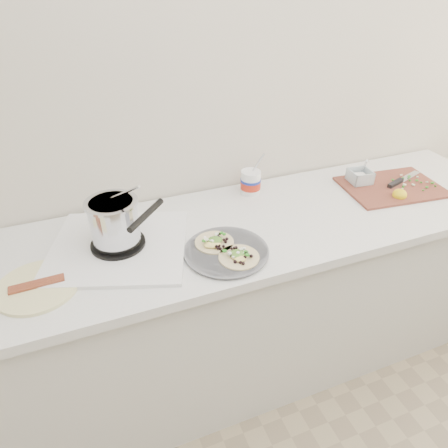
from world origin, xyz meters
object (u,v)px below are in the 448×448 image
object	(u,v)px
cutboard	(389,184)
bacon_plate	(38,286)
tub	(251,180)
stove	(116,230)
taco_plate	(226,249)

from	to	relation	value
cutboard	bacon_plate	size ratio (longest dim) A/B	1.80
tub	cutboard	bearing A→B (deg)	-16.59
stove	cutboard	world-z (taller)	stove
stove	cutboard	xyz separation A→B (m)	(1.27, 0.02, -0.06)
cutboard	stove	bearing A→B (deg)	-172.99
tub	cutboard	world-z (taller)	tub
taco_plate	bacon_plate	bearing A→B (deg)	175.34
stove	bacon_plate	size ratio (longest dim) A/B	2.28
stove	cutboard	bearing A→B (deg)	19.83
taco_plate	cutboard	bearing A→B (deg)	12.20
stove	bacon_plate	xyz separation A→B (m)	(-0.28, -0.12, -0.07)
tub	cutboard	xyz separation A→B (m)	(0.63, -0.19, -0.05)
stove	bacon_plate	world-z (taller)	stove
cutboard	bacon_plate	bearing A→B (deg)	-168.56
stove	cutboard	distance (m)	1.27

